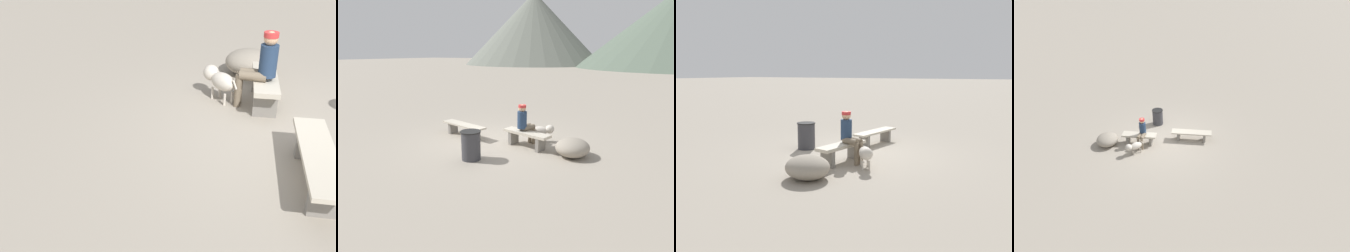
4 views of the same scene
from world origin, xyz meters
The scene contains 6 objects.
ground centered at (0.00, 0.00, -0.03)m, with size 210.00×210.00×0.06m, color #9E9384.
bench_left centered at (-1.17, 0.05, 0.31)m, with size 1.84×0.76×0.43m.
bench_right centered at (1.15, 0.11, 0.34)m, with size 1.56×0.69×0.48m.
seated_person centered at (1.01, 0.25, 0.74)m, with size 0.42×0.63×1.28m.
dog centered at (1.35, 0.84, 0.37)m, with size 0.74×0.56×0.55m.
boulder centered at (2.57, 0.05, 0.25)m, with size 0.92×0.96×0.51m, color gray.
Camera 1 is at (-5.09, 1.91, 2.85)m, focal length 43.21 mm.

